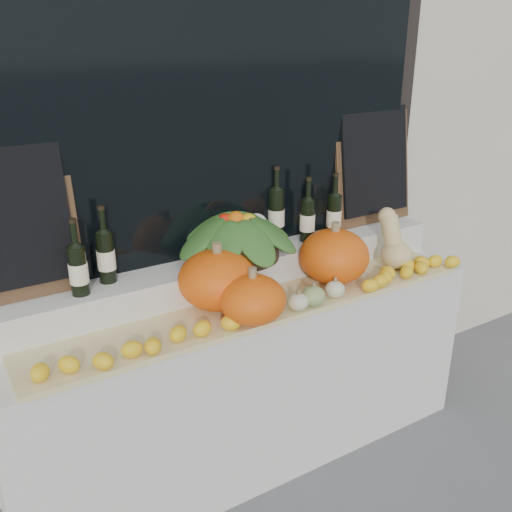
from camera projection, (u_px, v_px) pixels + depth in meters
display_sill at (248, 380)px, 2.78m from camera, size 2.30×0.55×0.88m
rear_tier at (231, 272)px, 2.70m from camera, size 2.30×0.25×0.16m
straw_bedding at (262, 307)px, 2.51m from camera, size 2.10×0.32×0.02m
pumpkin_left at (218, 279)px, 2.45m from camera, size 0.44×0.44×0.26m
pumpkin_right at (334, 256)px, 2.70m from camera, size 0.41×0.41×0.26m
pumpkin_center at (253, 300)px, 2.33m from camera, size 0.36×0.36×0.20m
butternut_squash at (394, 244)px, 2.87m from camera, size 0.16×0.21×0.30m
decorative_gourds at (286, 300)px, 2.43m from camera, size 0.53×0.15×0.17m
lemon_heap at (276, 308)px, 2.41m from camera, size 2.20×0.16×0.06m
produce_bowl at (236, 235)px, 2.63m from camera, size 0.61×0.61×0.23m
wine_bottle_far_left at (78, 269)px, 2.26m from camera, size 0.08×0.08×0.32m
wine_bottle_near_left at (106, 256)px, 2.37m from camera, size 0.08×0.08×0.33m
wine_bottle_tall at (276, 215)px, 2.83m from camera, size 0.08×0.08×0.38m
wine_bottle_near_right at (307, 219)px, 2.84m from camera, size 0.08×0.08×0.33m
wine_bottle_far_right at (334, 215)px, 2.89m from camera, size 0.08×0.08×0.33m
chalkboard_left at (10, 220)px, 2.16m from camera, size 0.50×0.12×0.62m
chalkboard_right at (374, 164)px, 3.05m from camera, size 0.50×0.12×0.62m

